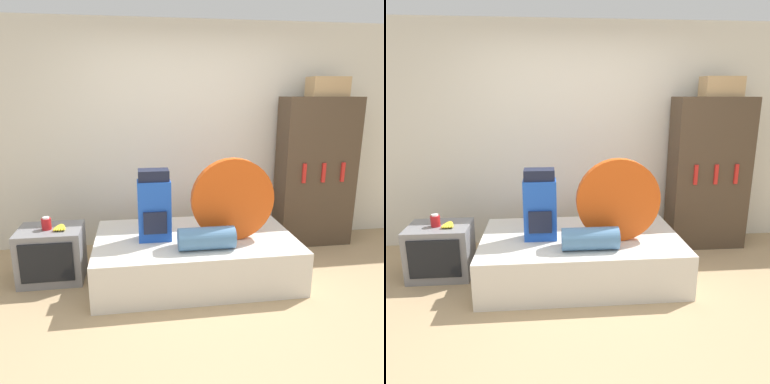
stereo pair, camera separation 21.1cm
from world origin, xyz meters
The scene contains 11 objects.
ground_plane centered at (0.00, 0.00, 0.00)m, with size 16.00×16.00×0.00m, color tan.
wall_back centered at (0.00, 1.76, 1.30)m, with size 8.00×0.05×2.60m.
bed centered at (-0.07, 0.77, 0.22)m, with size 1.95×1.19×0.43m.
backpack centered at (-0.46, 0.74, 0.76)m, with size 0.31×0.23×0.68m.
tent_bag centered at (0.27, 0.63, 0.83)m, with size 0.79×0.09×0.79m.
sleeping_roll centered at (-0.01, 0.43, 0.53)m, with size 0.51×0.21×0.21m.
television centered at (-1.47, 0.90, 0.27)m, with size 0.61×0.48×0.53m.
canister centered at (-1.49, 0.89, 0.59)m, with size 0.09×0.09×0.12m.
banana_bunch centered at (-1.36, 0.88, 0.55)m, with size 0.14×0.18×0.04m.
bookshelf centered at (1.51, 1.46, 0.88)m, with size 0.88×0.40×1.76m.
cardboard_box centered at (1.58, 1.47, 1.87)m, with size 0.43×0.25×0.22m.
Camera 2 is at (-0.40, -2.70, 1.80)m, focal length 35.00 mm.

